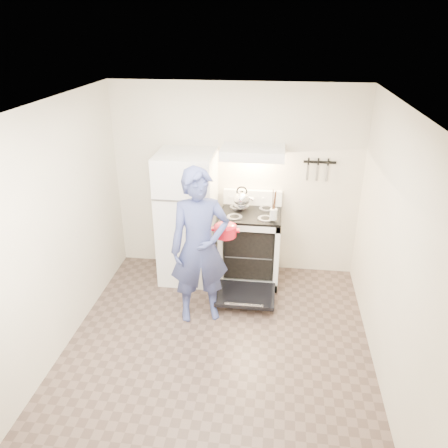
{
  "coord_description": "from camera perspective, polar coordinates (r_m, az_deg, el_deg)",
  "views": [
    {
      "loc": [
        0.53,
        -3.55,
        3.14
      ],
      "look_at": [
        -0.05,
        1.0,
        1.0
      ],
      "focal_mm": 35.0,
      "sensor_mm": 36.0,
      "label": 1
    }
  ],
  "objects": [
    {
      "name": "knife_strip",
      "position": [
        5.59,
        12.41,
        7.9
      ],
      "size": [
        0.4,
        0.02,
        0.03
      ],
      "primitive_type": "cube",
      "color": "black",
      "rests_on": "back_wall"
    },
    {
      "name": "dutch_oven",
      "position": [
        4.88,
        0.17,
        -0.94
      ],
      "size": [
        0.32,
        0.25,
        0.22
      ],
      "primitive_type": null,
      "color": "red",
      "rests_on": "person"
    },
    {
      "name": "backsplash",
      "position": [
        5.72,
        3.76,
        3.5
      ],
      "size": [
        0.76,
        0.07,
        0.2
      ],
      "primitive_type": "cube",
      "color": "white",
      "rests_on": "cooktop"
    },
    {
      "name": "stove_body",
      "position": [
        5.71,
        3.4,
        -3.07
      ],
      "size": [
        0.76,
        0.65,
        0.92
      ],
      "primitive_type": "cube",
      "color": "white",
      "rests_on": "floor"
    },
    {
      "name": "range_hood",
      "position": [
        5.31,
        3.8,
        9.31
      ],
      "size": [
        0.76,
        0.5,
        0.12
      ],
      "primitive_type": "cube",
      "color": "white",
      "rests_on": "back_wall"
    },
    {
      "name": "person",
      "position": [
        4.77,
        -3.18,
        -3.08
      ],
      "size": [
        0.76,
        0.61,
        1.8
      ],
      "primitive_type": "imported",
      "rotation": [
        0.0,
        0.0,
        0.31
      ],
      "color": "navy",
      "rests_on": "floor"
    },
    {
      "name": "oven_rack",
      "position": [
        5.72,
        3.4,
        -3.24
      ],
      "size": [
        0.6,
        0.52,
        0.01
      ],
      "primitive_type": "cube",
      "color": "slate",
      "rests_on": "stove_body"
    },
    {
      "name": "oven_door",
      "position": [
        5.37,
        2.84,
        -9.2
      ],
      "size": [
        0.7,
        0.54,
        0.04
      ],
      "primitive_type": "cube",
      "color": "black",
      "rests_on": "floor"
    },
    {
      "name": "utensil_jar",
      "position": [
        5.25,
        6.49,
        1.29
      ],
      "size": [
        0.1,
        0.1,
        0.13
      ],
      "primitive_type": "cylinder",
      "rotation": [
        0.0,
        0.0,
        0.18
      ],
      "color": "silver",
      "rests_on": "cooktop"
    },
    {
      "name": "floor",
      "position": [
        4.77,
        -0.97,
        -16.16
      ],
      "size": [
        3.6,
        3.6,
        0.0
      ],
      "primitive_type": "plane",
      "color": "brown",
      "rests_on": "ground"
    },
    {
      "name": "pizza_stone",
      "position": [
        5.65,
        2.45,
        -3.4
      ],
      "size": [
        0.34,
        0.34,
        0.02
      ],
      "primitive_type": "cylinder",
      "color": "#7F5F49",
      "rests_on": "oven_rack"
    },
    {
      "name": "tea_kettle",
      "position": [
        5.53,
        2.33,
        3.4
      ],
      "size": [
        0.26,
        0.21,
        0.31
      ],
      "primitive_type": null,
      "color": "silver",
      "rests_on": "cooktop"
    },
    {
      "name": "refrigerator",
      "position": [
        5.61,
        -4.79,
        0.83
      ],
      "size": [
        0.7,
        0.7,
        1.7
      ],
      "primitive_type": "cube",
      "color": "white",
      "rests_on": "floor"
    },
    {
      "name": "cooktop",
      "position": [
        5.5,
        3.53,
        1.31
      ],
      "size": [
        0.76,
        0.65,
        0.03
      ],
      "primitive_type": "cube",
      "color": "black",
      "rests_on": "stove_body"
    },
    {
      "name": "back_wall",
      "position": [
        5.7,
        1.53,
        5.63
      ],
      "size": [
        3.2,
        0.02,
        2.5
      ],
      "primitive_type": "cube",
      "color": "beige",
      "rests_on": "ground"
    }
  ]
}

